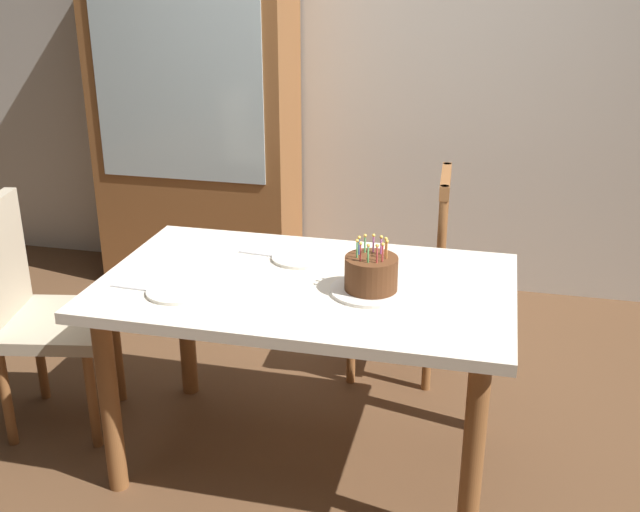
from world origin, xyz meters
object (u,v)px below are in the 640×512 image
plate_near_celebrant (179,291)px  chair_spindle_back (402,278)px  dining_table (306,306)px  china_cabinet (196,121)px  plate_far_side (301,258)px  birthday_cake (371,276)px  chair_upholstered (32,304)px

plate_near_celebrant → chair_spindle_back: chair_spindle_back is taller
dining_table → chair_spindle_back: bearing=72.1°
dining_table → chair_spindle_back: size_ratio=1.53×
chair_spindle_back → china_cabinet: bearing=148.1°
plate_near_celebrant → dining_table: bearing=26.4°
plate_far_side → china_cabinet: china_cabinet is taller
dining_table → chair_spindle_back: 0.82m
chair_spindle_back → china_cabinet: china_cabinet is taller
birthday_cake → plate_near_celebrant: 0.66m
chair_spindle_back → birthday_cake: bearing=-90.6°
dining_table → chair_upholstered: bearing=-179.4°
chair_upholstered → china_cabinet: (0.08, 1.57, 0.42)m
dining_table → chair_upholstered: 1.12m
birthday_cake → plate_far_side: (-0.31, 0.24, -0.05)m
birthday_cake → china_cabinet: china_cabinet is taller
birthday_cake → plate_far_side: birthday_cake is taller
plate_far_side → chair_upholstered: chair_upholstered is taller
china_cabinet → plate_near_celebrant: bearing=-70.1°
plate_near_celebrant → china_cabinet: bearing=109.9°
dining_table → plate_near_celebrant: 0.46m
dining_table → plate_near_celebrant: size_ratio=6.60×
chair_spindle_back → chair_upholstered: size_ratio=1.00×
dining_table → plate_near_celebrant: plate_near_celebrant is taller
chair_upholstered → chair_spindle_back: bearing=29.6°
plate_far_side → chair_upholstered: size_ratio=0.23×
chair_upholstered → china_cabinet: bearing=87.1°
dining_table → plate_near_celebrant: (-0.40, -0.20, 0.10)m
plate_far_side → chair_upholstered: bearing=-168.6°
plate_near_celebrant → chair_upholstered: bearing=165.4°
plate_far_side → chair_upholstered: 1.08m
chair_spindle_back → plate_near_celebrant: bearing=-124.0°
plate_near_celebrant → chair_upholstered: 0.77m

